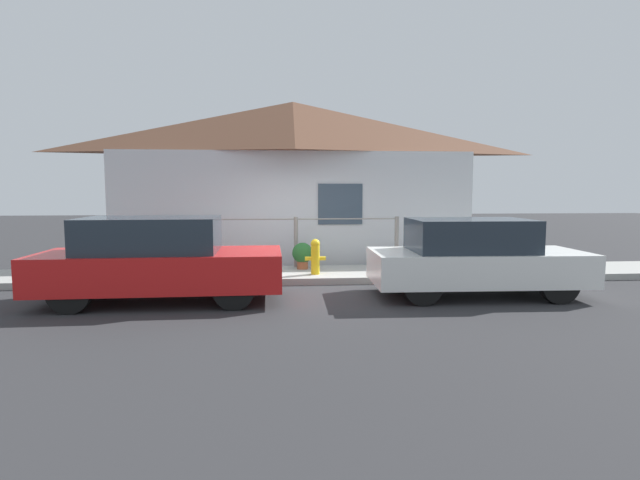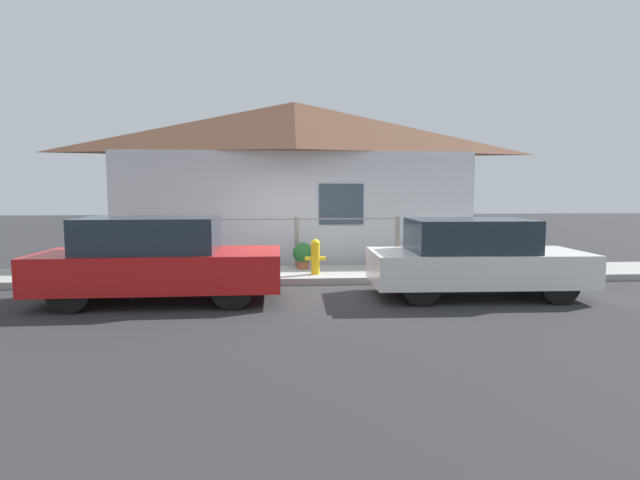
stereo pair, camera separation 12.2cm
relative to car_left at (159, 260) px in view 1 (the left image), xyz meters
name	(u,v)px [view 1 (the left image)]	position (x,y,z in m)	size (l,w,h in m)	color
ground_plane	(299,286)	(2.49, 1.27, -0.74)	(60.00, 60.00, 0.00)	#2D2D30
sidewalk	(297,275)	(2.49, 2.15, -0.66)	(24.00, 1.77, 0.14)	#9E9E99
house	(293,136)	(2.49, 4.51, 2.61)	(9.37, 2.23, 4.24)	silver
fence	(296,239)	(2.49, 2.89, 0.05)	(4.90, 0.10, 1.17)	gray
car_left	(159,260)	(0.00, 0.00, 0.00)	(4.13, 1.71, 1.47)	red
car_right	(475,258)	(5.63, 0.00, -0.03)	(3.87, 1.72, 1.41)	white
fire_hydrant	(315,256)	(2.85, 1.79, -0.20)	(0.44, 0.20, 0.76)	yellow
potted_plant_near_hydrant	(302,254)	(2.62, 2.54, -0.25)	(0.47, 0.47, 0.60)	#9E5638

